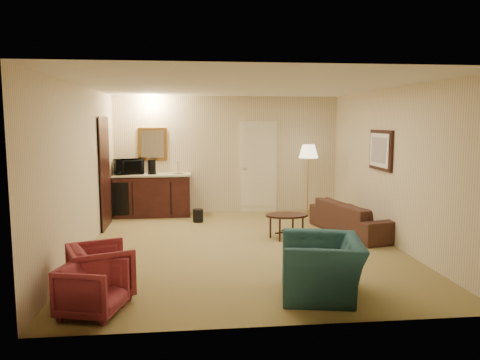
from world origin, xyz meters
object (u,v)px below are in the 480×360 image
object	(u,v)px
wetbar_cabinet	(153,195)
waste_bin	(198,216)
sofa	(354,213)
floor_lamp	(308,180)
coffee_maker	(152,167)
teal_armchair	(322,257)
coffee_table	(287,226)
microwave	(129,165)
rose_chair_near	(101,268)
rose_chair_far	(92,287)

from	to	relation	value
wetbar_cabinet	waste_bin	size ratio (longest dim) A/B	6.17
wetbar_cabinet	sofa	size ratio (longest dim) A/B	0.83
sofa	floor_lamp	bearing A→B (deg)	0.92
coffee_maker	teal_armchair	bearing A→B (deg)	-70.91
coffee_table	floor_lamp	world-z (taller)	floor_lamp
microwave	coffee_maker	xyz separation A→B (m)	(0.50, -0.05, -0.04)
sofa	coffee_table	world-z (taller)	sofa
rose_chair_near	floor_lamp	xyz separation A→B (m)	(3.60, 4.40, 0.43)
sofa	floor_lamp	size ratio (longest dim) A/B	1.27
rose_chair_far	teal_armchair	bearing A→B (deg)	-68.23
teal_armchair	waste_bin	xyz separation A→B (m)	(-1.38, 4.20, -0.33)
sofa	rose_chair_far	bearing A→B (deg)	115.01
waste_bin	microwave	size ratio (longest dim) A/B	0.46
wetbar_cabinet	floor_lamp	xyz separation A→B (m)	(3.35, -0.32, 0.32)
sofa	coffee_table	distance (m)	1.33
coffee_table	rose_chair_near	bearing A→B (deg)	-137.50
teal_armchair	coffee_table	bearing A→B (deg)	-172.11
sofa	microwave	world-z (taller)	microwave
coffee_maker	rose_chair_near	bearing A→B (deg)	-99.46
sofa	floor_lamp	world-z (taller)	floor_lamp
sofa	rose_chair_near	world-z (taller)	sofa
rose_chair_near	microwave	xyz separation A→B (m)	(-0.25, 4.75, 0.77)
wetbar_cabinet	microwave	bearing A→B (deg)	176.48
teal_armchair	waste_bin	distance (m)	4.43
wetbar_cabinet	coffee_maker	world-z (taller)	coffee_maker
sofa	microwave	distance (m)	4.80
floor_lamp	wetbar_cabinet	bearing A→B (deg)	174.54
rose_chair_near	waste_bin	distance (m)	4.18
wetbar_cabinet	microwave	size ratio (longest dim) A/B	2.83
coffee_table	floor_lamp	size ratio (longest dim) A/B	0.48
waste_bin	microwave	distance (m)	1.91
teal_armchair	coffee_table	distance (m)	2.72
rose_chair_near	microwave	distance (m)	4.82
sofa	rose_chair_near	distance (m)	4.86
rose_chair_near	waste_bin	size ratio (longest dim) A/B	2.62
teal_armchair	rose_chair_far	distance (m)	2.61
rose_chair_far	coffee_maker	distance (m)	5.27
rose_chair_near	coffee_table	size ratio (longest dim) A/B	0.94
rose_chair_near	coffee_table	bearing A→B (deg)	-68.24
waste_bin	teal_armchair	bearing A→B (deg)	-71.85
waste_bin	floor_lamp	bearing A→B (deg)	9.50
floor_lamp	waste_bin	xyz separation A→B (m)	(-2.39, -0.40, -0.65)
microwave	coffee_maker	distance (m)	0.50
rose_chair_near	teal_armchair	bearing A→B (deg)	-115.16
wetbar_cabinet	waste_bin	xyz separation A→B (m)	(0.96, -0.72, -0.33)
microwave	sofa	bearing A→B (deg)	-44.55
microwave	floor_lamp	bearing A→B (deg)	-24.33
rose_chair_far	wetbar_cabinet	bearing A→B (deg)	12.24
rose_chair_far	coffee_table	xyz separation A→B (m)	(2.73, 3.01, -0.10)
wetbar_cabinet	waste_bin	distance (m)	1.24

